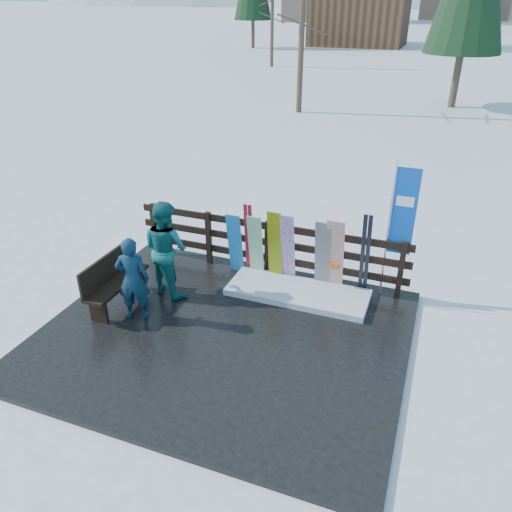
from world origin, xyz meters
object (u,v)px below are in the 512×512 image
at_px(snowboard_0, 235,244).
at_px(person_front, 133,279).
at_px(bench, 113,279).
at_px(snowboard_2, 275,247).
at_px(snowboard_1, 256,247).
at_px(rental_flag, 400,217).
at_px(snowboard_4, 323,256).
at_px(snowboard_5, 335,256).
at_px(snowboard_3, 288,249).
at_px(person_back, 166,248).

xyz_separation_m(snowboard_0, person_front, (-1.01, -2.07, 0.11)).
distance_m(bench, person_front, 0.70).
xyz_separation_m(bench, snowboard_2, (2.45, 1.83, 0.23)).
bearing_deg(snowboard_1, rental_flag, 5.90).
xyz_separation_m(snowboard_4, snowboard_5, (0.23, 0.00, 0.03)).
distance_m(bench, snowboard_3, 3.28).
bearing_deg(person_back, person_front, 101.89).
distance_m(bench, rental_flag, 5.23).
relative_size(snowboard_0, snowboard_2, 0.89).
height_order(snowboard_4, person_back, person_back).
xyz_separation_m(bench, person_back, (0.71, 0.72, 0.41)).
bearing_deg(snowboard_0, snowboard_3, 0.00).
xyz_separation_m(snowboard_3, person_back, (-2.01, -1.11, 0.18)).
bearing_deg(person_front, rental_flag, -169.64).
height_order(snowboard_2, rental_flag, rental_flag).
xyz_separation_m(snowboard_2, person_back, (-1.75, -1.11, 0.17)).
xyz_separation_m(snowboard_0, snowboard_1, (0.44, 0.00, 0.02)).
bearing_deg(snowboard_0, rental_flag, 5.05).
xyz_separation_m(bench, rental_flag, (4.67, 2.10, 1.09)).
relative_size(snowboard_0, person_front, 0.87).
bearing_deg(snowboard_5, rental_flag, 14.56).
bearing_deg(bench, rental_flag, 24.27).
distance_m(snowboard_1, snowboard_2, 0.41).
distance_m(snowboard_3, snowboard_5, 0.91).
xyz_separation_m(snowboard_4, person_front, (-2.80, -2.07, 0.05)).
distance_m(snowboard_4, person_front, 3.48).
xyz_separation_m(snowboard_1, snowboard_5, (1.57, 0.00, 0.08)).
relative_size(snowboard_4, person_back, 0.80).
relative_size(snowboard_1, person_front, 0.89).
height_order(snowboard_4, snowboard_5, snowboard_5).
height_order(snowboard_4, rental_flag, rental_flag).
distance_m(snowboard_1, snowboard_5, 1.58).
xyz_separation_m(bench, snowboard_0, (1.61, 1.83, 0.15)).
height_order(snowboard_0, snowboard_1, snowboard_1).
xyz_separation_m(snowboard_0, snowboard_2, (0.84, 0.00, 0.09)).
distance_m(snowboard_0, snowboard_4, 1.79).
bearing_deg(snowboard_3, snowboard_5, -0.00).
relative_size(snowboard_3, snowboard_5, 0.98).
relative_size(snowboard_2, person_front, 0.98).
bearing_deg(snowboard_2, person_front, -131.71).
distance_m(snowboard_2, person_front, 2.78).
bearing_deg(snowboard_4, person_back, -157.56).
bearing_deg(snowboard_1, snowboard_4, -0.00).
bearing_deg(snowboard_4, snowboard_3, 180.00).
height_order(snowboard_0, person_back, person_back).
xyz_separation_m(rental_flag, person_back, (-3.96, -1.38, -0.68)).
height_order(snowboard_2, person_back, person_back).
bearing_deg(bench, person_back, 45.64).
relative_size(snowboard_2, person_back, 0.82).
height_order(snowboard_3, snowboard_5, snowboard_5).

